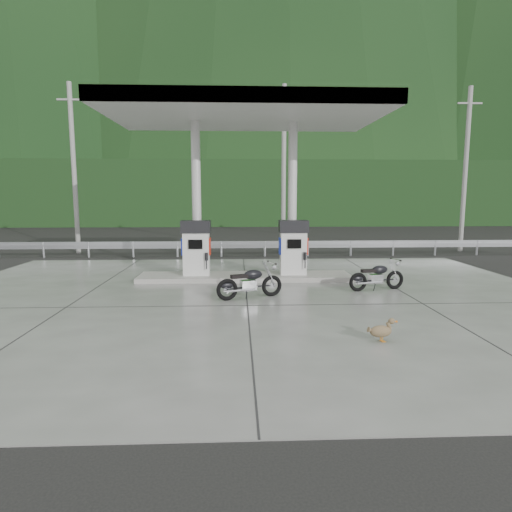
{
  "coord_description": "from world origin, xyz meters",
  "views": [
    {
      "loc": [
        -0.23,
        -11.49,
        2.75
      ],
      "look_at": [
        0.3,
        1.0,
        1.0
      ],
      "focal_mm": 30.0,
      "sensor_mm": 36.0,
      "label": 1
    }
  ],
  "objects_px": {
    "gas_pump_right": "(293,247)",
    "motorcycle_left": "(250,283)",
    "gas_pump_left": "(196,248)",
    "motorcycle_right": "(377,277)",
    "duck": "(381,332)"
  },
  "relations": [
    {
      "from": "gas_pump_left",
      "to": "gas_pump_right",
      "type": "relative_size",
      "value": 1.0
    },
    {
      "from": "motorcycle_left",
      "to": "duck",
      "type": "bearing_deg",
      "value": -76.16
    },
    {
      "from": "gas_pump_right",
      "to": "motorcycle_left",
      "type": "height_order",
      "value": "gas_pump_right"
    },
    {
      "from": "motorcycle_left",
      "to": "duck",
      "type": "distance_m",
      "value": 4.3
    },
    {
      "from": "gas_pump_left",
      "to": "motorcycle_left",
      "type": "height_order",
      "value": "gas_pump_left"
    },
    {
      "from": "gas_pump_right",
      "to": "motorcycle_left",
      "type": "bearing_deg",
      "value": -119.26
    },
    {
      "from": "gas_pump_left",
      "to": "motorcycle_left",
      "type": "distance_m",
      "value": 3.25
    },
    {
      "from": "gas_pump_right",
      "to": "motorcycle_right",
      "type": "bearing_deg",
      "value": -39.73
    },
    {
      "from": "gas_pump_left",
      "to": "duck",
      "type": "distance_m",
      "value": 7.53
    },
    {
      "from": "gas_pump_left",
      "to": "motorcycle_right",
      "type": "xyz_separation_m",
      "value": [
        5.43,
        -1.85,
        -0.66
      ]
    },
    {
      "from": "gas_pump_left",
      "to": "motorcycle_left",
      "type": "xyz_separation_m",
      "value": [
        1.68,
        -2.71,
        -0.63
      ]
    },
    {
      "from": "gas_pump_left",
      "to": "motorcycle_right",
      "type": "relative_size",
      "value": 1.09
    },
    {
      "from": "motorcycle_right",
      "to": "duck",
      "type": "xyz_separation_m",
      "value": [
        -1.36,
        -4.43,
        -0.2
      ]
    },
    {
      "from": "gas_pump_left",
      "to": "gas_pump_right",
      "type": "xyz_separation_m",
      "value": [
        3.2,
        0.0,
        0.0
      ]
    },
    {
      "from": "gas_pump_right",
      "to": "motorcycle_right",
      "type": "distance_m",
      "value": 2.97
    }
  ]
}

